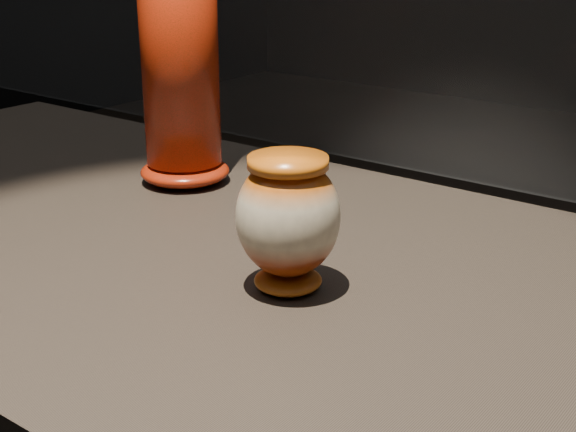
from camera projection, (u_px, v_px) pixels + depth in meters
name	position (u px, v px, depth m)	size (l,w,h in m)	color
main_vase	(288.00, 218.00, 0.89)	(0.15, 0.15, 0.16)	maroon
tall_vase	(179.00, 45.00, 1.22)	(0.16, 0.16, 0.45)	#AE1F0B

